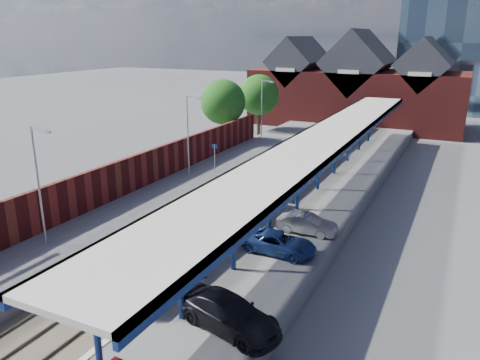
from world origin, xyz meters
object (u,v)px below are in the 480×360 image
(lamp_post_c, at_px, (189,130))
(lamp_post_d, at_px, (263,106))
(platform_sign, at_px, (215,153))
(lamp_post_b, at_px, (39,179))
(parked_car_silver, at_px, (307,224))
(parked_car_blue, at_px, (279,243))
(parked_car_dark, at_px, (229,313))
(train, at_px, (319,143))

(lamp_post_c, height_order, lamp_post_d, same)
(platform_sign, bearing_deg, lamp_post_c, -124.26)
(lamp_post_b, relative_size, lamp_post_c, 1.00)
(lamp_post_b, bearing_deg, platform_sign, 85.67)
(lamp_post_b, bearing_deg, parked_car_silver, 31.70)
(lamp_post_b, height_order, platform_sign, lamp_post_b)
(lamp_post_b, relative_size, parked_car_blue, 1.64)
(lamp_post_c, height_order, parked_car_blue, lamp_post_c)
(platform_sign, distance_m, parked_car_dark, 24.08)
(parked_car_silver, xyz_separation_m, parked_car_blue, (-0.54, -3.35, -0.02))
(lamp_post_c, bearing_deg, parked_car_silver, -30.22)
(platform_sign, relative_size, parked_car_blue, 0.59)
(lamp_post_b, xyz_separation_m, parked_car_silver, (13.33, 8.23, -3.38))
(lamp_post_b, bearing_deg, lamp_post_c, 90.00)
(train, height_order, parked_car_silver, train)
(platform_sign, xyz_separation_m, parked_car_silver, (11.97, -9.77, -1.08))
(parked_car_dark, height_order, parked_car_blue, parked_car_dark)
(parked_car_dark, bearing_deg, lamp_post_d, 36.06)
(train, distance_m, parked_car_blue, 24.34)
(lamp_post_c, relative_size, platform_sign, 2.80)
(lamp_post_c, distance_m, parked_car_dark, 23.36)
(lamp_post_c, xyz_separation_m, parked_car_blue, (12.79, -11.12, -3.40))
(platform_sign, xyz_separation_m, parked_car_dark, (12.18, -20.75, -0.99))
(lamp_post_b, relative_size, platform_sign, 2.80)
(lamp_post_c, xyz_separation_m, platform_sign, (1.36, 2.00, -2.30))
(parked_car_blue, bearing_deg, train, 14.41)
(lamp_post_b, bearing_deg, lamp_post_d, 90.00)
(train, height_order, parked_car_blue, train)
(platform_sign, bearing_deg, lamp_post_d, 95.56)
(lamp_post_b, distance_m, parked_car_silver, 16.03)
(lamp_post_d, distance_m, parked_car_dark, 37.44)
(train, relative_size, parked_car_dark, 13.58)
(lamp_post_c, relative_size, parked_car_dark, 1.44)
(parked_car_dark, relative_size, parked_car_blue, 1.14)
(parked_car_silver, bearing_deg, parked_car_blue, 168.75)
(lamp_post_d, relative_size, parked_car_dark, 1.44)
(lamp_post_d, xyz_separation_m, parked_car_dark, (13.55, -34.75, -3.29))
(platform_sign, distance_m, parked_car_blue, 17.44)
(parked_car_silver, bearing_deg, train, 12.82)
(parked_car_silver, bearing_deg, platform_sign, 48.63)
(platform_sign, distance_m, parked_car_silver, 15.49)
(parked_car_silver, xyz_separation_m, parked_car_dark, (0.22, -10.98, 0.09))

